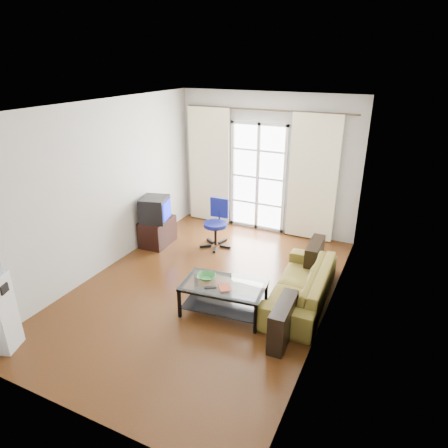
{
  "coord_description": "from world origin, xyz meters",
  "views": [
    {
      "loc": [
        2.53,
        -4.61,
        3.27
      ],
      "look_at": [
        0.16,
        0.35,
        0.96
      ],
      "focal_mm": 32.0,
      "sensor_mm": 36.0,
      "label": 1
    }
  ],
  "objects_px": {
    "coffee_table": "(224,294)",
    "crt_tv": "(154,209)",
    "tv_stand": "(158,232)",
    "task_chair": "(216,233)",
    "sofa": "(301,285)"
  },
  "relations": [
    {
      "from": "tv_stand",
      "to": "task_chair",
      "type": "bearing_deg",
      "value": 17.74
    },
    {
      "from": "coffee_table",
      "to": "tv_stand",
      "type": "xyz_separation_m",
      "value": [
        -2.07,
        1.46,
        -0.04
      ]
    },
    {
      "from": "coffee_table",
      "to": "crt_tv",
      "type": "distance_m",
      "value": 2.53
    },
    {
      "from": "coffee_table",
      "to": "task_chair",
      "type": "relative_size",
      "value": 1.33
    },
    {
      "from": "coffee_table",
      "to": "crt_tv",
      "type": "xyz_separation_m",
      "value": [
        -2.07,
        1.39,
        0.43
      ]
    },
    {
      "from": "sofa",
      "to": "tv_stand",
      "type": "xyz_separation_m",
      "value": [
        -2.95,
        0.73,
        -0.02
      ]
    },
    {
      "from": "sofa",
      "to": "crt_tv",
      "type": "height_order",
      "value": "crt_tv"
    },
    {
      "from": "sofa",
      "to": "task_chair",
      "type": "distance_m",
      "value": 2.22
    },
    {
      "from": "sofa",
      "to": "coffee_table",
      "type": "relative_size",
      "value": 1.59
    },
    {
      "from": "sofa",
      "to": "tv_stand",
      "type": "bearing_deg",
      "value": -106.02
    },
    {
      "from": "sofa",
      "to": "task_chair",
      "type": "relative_size",
      "value": 2.11
    },
    {
      "from": "coffee_table",
      "to": "task_chair",
      "type": "xyz_separation_m",
      "value": [
        -1.04,
        1.86,
        -0.03
      ]
    },
    {
      "from": "tv_stand",
      "to": "task_chair",
      "type": "xyz_separation_m",
      "value": [
        1.03,
        0.4,
        0.01
      ]
    },
    {
      "from": "crt_tv",
      "to": "task_chair",
      "type": "height_order",
      "value": "crt_tv"
    },
    {
      "from": "tv_stand",
      "to": "crt_tv",
      "type": "xyz_separation_m",
      "value": [
        0.0,
        -0.07,
        0.47
      ]
    }
  ]
}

